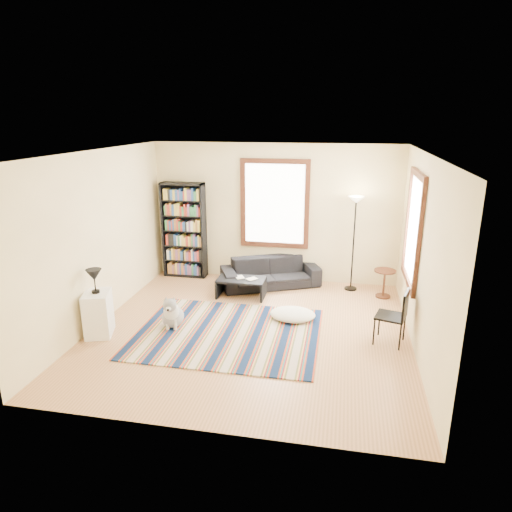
% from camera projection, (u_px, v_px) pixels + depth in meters
% --- Properties ---
extents(floor, '(5.00, 5.00, 0.10)m').
position_uv_depth(floor, '(250.00, 333.00, 7.35)').
color(floor, tan).
rests_on(floor, ground).
extents(ceiling, '(5.00, 5.00, 0.10)m').
position_uv_depth(ceiling, '(249.00, 149.00, 6.49)').
color(ceiling, white).
rests_on(ceiling, floor).
extents(wall_back, '(5.00, 0.10, 2.80)m').
position_uv_depth(wall_back, '(275.00, 213.00, 9.32)').
color(wall_back, '#FFE8AB').
rests_on(wall_back, floor).
extents(wall_front, '(5.00, 0.10, 2.80)m').
position_uv_depth(wall_front, '(198.00, 316.00, 4.53)').
color(wall_front, '#FFE8AB').
rests_on(wall_front, floor).
extents(wall_left, '(0.10, 5.00, 2.80)m').
position_uv_depth(wall_left, '(96.00, 238.00, 7.39)').
color(wall_left, '#FFE8AB').
rests_on(wall_left, floor).
extents(wall_right, '(0.10, 5.00, 2.80)m').
position_uv_depth(wall_right, '(426.00, 256.00, 6.46)').
color(wall_right, '#FFE8AB').
rests_on(wall_right, floor).
extents(window_back, '(1.20, 0.06, 1.60)m').
position_uv_depth(window_back, '(275.00, 204.00, 9.18)').
color(window_back, white).
rests_on(window_back, wall_back).
extents(window_right, '(0.06, 1.20, 1.60)m').
position_uv_depth(window_right, '(414.00, 229.00, 7.17)').
color(window_right, white).
rests_on(window_right, wall_right).
extents(rug, '(2.87, 2.30, 0.02)m').
position_uv_depth(rug, '(228.00, 333.00, 7.23)').
color(rug, '#0C1E40').
rests_on(rug, floor).
extents(sofa, '(1.50, 2.08, 0.57)m').
position_uv_depth(sofa, '(270.00, 272.00, 9.18)').
color(sofa, black).
rests_on(sofa, floor).
extents(bookshelf, '(0.90, 0.30, 2.00)m').
position_uv_depth(bookshelf, '(184.00, 230.00, 9.56)').
color(bookshelf, black).
rests_on(bookshelf, floor).
extents(coffee_table, '(0.93, 0.55, 0.36)m').
position_uv_depth(coffee_table, '(241.00, 287.00, 8.66)').
color(coffee_table, black).
rests_on(coffee_table, floor).
extents(book_a, '(0.24, 0.22, 0.02)m').
position_uv_depth(book_a, '(236.00, 278.00, 8.62)').
color(book_a, beige).
rests_on(book_a, coffee_table).
extents(book_b, '(0.24, 0.25, 0.02)m').
position_uv_depth(book_b, '(249.00, 278.00, 8.62)').
color(book_b, beige).
rests_on(book_b, coffee_table).
extents(floor_cushion, '(0.85, 0.70, 0.19)m').
position_uv_depth(floor_cushion, '(293.00, 314.00, 7.69)').
color(floor_cushion, white).
rests_on(floor_cushion, floor).
extents(floor_lamp, '(0.37, 0.37, 1.86)m').
position_uv_depth(floor_lamp, '(353.00, 244.00, 8.79)').
color(floor_lamp, black).
rests_on(floor_lamp, floor).
extents(side_table, '(0.48, 0.48, 0.54)m').
position_uv_depth(side_table, '(384.00, 284.00, 8.60)').
color(side_table, '#4C2313').
rests_on(side_table, floor).
extents(folding_chair, '(0.51, 0.50, 0.86)m').
position_uv_depth(folding_chair, '(390.00, 316.00, 6.82)').
color(folding_chair, black).
rests_on(folding_chair, floor).
extents(white_cabinet, '(0.52, 0.59, 0.70)m').
position_uv_depth(white_cabinet, '(98.00, 314.00, 7.11)').
color(white_cabinet, white).
rests_on(white_cabinet, floor).
extents(table_lamp, '(0.28, 0.28, 0.38)m').
position_uv_depth(table_lamp, '(95.00, 281.00, 6.95)').
color(table_lamp, black).
rests_on(table_lamp, white_cabinet).
extents(dog, '(0.48, 0.61, 0.55)m').
position_uv_depth(dog, '(173.00, 311.00, 7.40)').
color(dog, '#AFAFAF').
rests_on(dog, floor).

